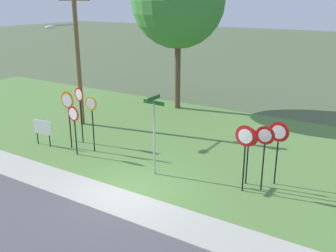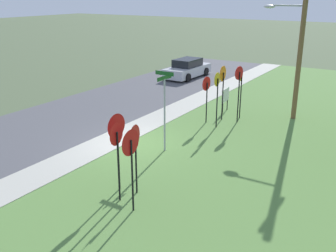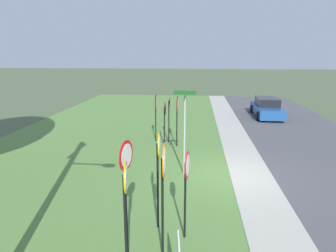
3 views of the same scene
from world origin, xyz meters
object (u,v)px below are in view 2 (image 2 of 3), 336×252
Objects in this scene: stop_sign_far_right at (239,82)px; stop_sign_far_center at (217,89)px; yield_sign_near_left at (117,144)px; stop_sign_near_left at (223,81)px; yield_sign_far_left at (135,143)px; street_name_post at (165,105)px; yield_sign_far_right at (117,133)px; yield_sign_near_right at (131,151)px; stop_sign_near_right at (206,90)px; parked_hatchback_near at (187,69)px; utility_pole at (299,35)px; stop_sign_far_left at (241,83)px; notice_board at (225,96)px.

stop_sign_far_center is at bearing -12.42° from stop_sign_far_right.
yield_sign_near_left is at bearing -0.32° from stop_sign_far_center.
stop_sign_near_left is 8.41m from yield_sign_far_left.
street_name_post is (4.96, -1.05, -0.08)m from stop_sign_far_right.
yield_sign_near_right is at bearing 57.69° from yield_sign_far_right.
stop_sign_near_right is 8.69m from yield_sign_near_right.
stop_sign_near_right is 0.87× the size of stop_sign_far_center.
stop_sign_far_right reaches higher than yield_sign_far_left.
stop_sign_far_center is 1.15× the size of yield_sign_far_left.
stop_sign_far_right is 0.62× the size of parked_hatchback_near.
stop_sign_near_right is at bearing -31.77° from stop_sign_near_left.
stop_sign_near_right is at bearing -171.53° from yield_sign_far_right.
stop_sign_far_right is 0.86× the size of street_name_post.
yield_sign_far_left is at bearing 102.86° from yield_sign_far_right.
utility_pole is at bearing 158.48° from yield_sign_far_left.
utility_pole is (-11.46, 1.45, 2.26)m from yield_sign_near_right.
stop_sign_far_left is 0.79× the size of street_name_post.
stop_sign_near_left is at bearing -51.75° from stop_sign_far_left.
stop_sign_near_left is 0.61× the size of parked_hatchback_near.
street_name_post is at bearing -173.17° from yield_sign_far_left.
yield_sign_near_left is (9.73, 0.02, 0.04)m from stop_sign_far_left.
notice_board is (-0.69, -1.09, -0.97)m from stop_sign_far_left.
notice_board is at bearing 43.09° from parked_hatchback_near.
stop_sign_far_right reaches higher than stop_sign_near_left.
yield_sign_far_left is (8.41, 0.04, -0.30)m from stop_sign_far_right.
stop_sign_near_left reaches higher than yield_sign_near_left.
yield_sign_near_right is 1.10× the size of yield_sign_far_left.
street_name_post is (-4.10, -0.93, 0.05)m from yield_sign_near_left.
stop_sign_far_center is 7.83m from yield_sign_near_left.
notice_board is at bearing -169.66° from yield_sign_near_right.
notice_board is at bearing -168.74° from stop_sign_far_center.
yield_sign_far_right is at bearing 23.62° from parked_hatchback_near.
yield_sign_far_left is (-0.93, -0.55, -0.18)m from yield_sign_near_right.
notice_board is 9.29m from parked_hatchback_near.
stop_sign_near_right is 0.86m from stop_sign_far_center.
stop_sign_near_right is at bearing -45.05° from stop_sign_far_left.
stop_sign_far_center is 8.17m from yield_sign_near_right.
utility_pole reaches higher than yield_sign_far_left.
stop_sign_near_left reaches higher than stop_sign_far_center.
street_name_post is (3.72, -0.50, 0.03)m from stop_sign_far_center.
yield_sign_far_right is at bearing 11.14° from stop_sign_near_right.
stop_sign_far_right reaches higher than yield_sign_near_right.
notice_board is (-6.32, -0.18, -1.07)m from street_name_post.
yield_sign_near_left is at bearing 13.88° from stop_sign_near_right.
yield_sign_far_right is at bearing 8.88° from street_name_post.
notice_board is at bearing -177.21° from street_name_post.
stop_sign_near_left is 0.99m from stop_sign_far_left.
yield_sign_near_right is 10.89m from notice_board.
yield_sign_far_right is at bearing -1.70° from notice_board.
utility_pole is at bearing 173.44° from yield_sign_near_right.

